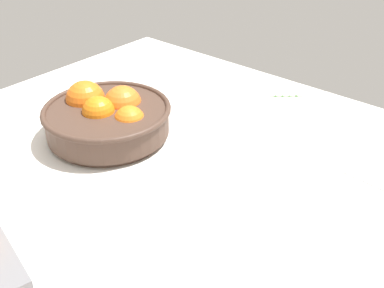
% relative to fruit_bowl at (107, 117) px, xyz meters
% --- Properties ---
extents(ground_plane, '(1.29, 1.10, 0.03)m').
position_rel_fruit_bowl_xyz_m(ground_plane, '(0.25, -0.03, -0.06)').
color(ground_plane, white).
extents(fruit_bowl, '(0.27, 0.27, 0.11)m').
position_rel_fruit_bowl_xyz_m(fruit_bowl, '(0.00, 0.00, 0.00)').
color(fruit_bowl, '#473328').
rests_on(fruit_bowl, ground_plane).
extents(herb_sprig_0, '(0.07, 0.06, 0.01)m').
position_rel_fruit_bowl_xyz_m(herb_sprig_0, '(0.20, 0.42, -0.04)').
color(herb_sprig_0, '#547D45').
rests_on(herb_sprig_0, ground_plane).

